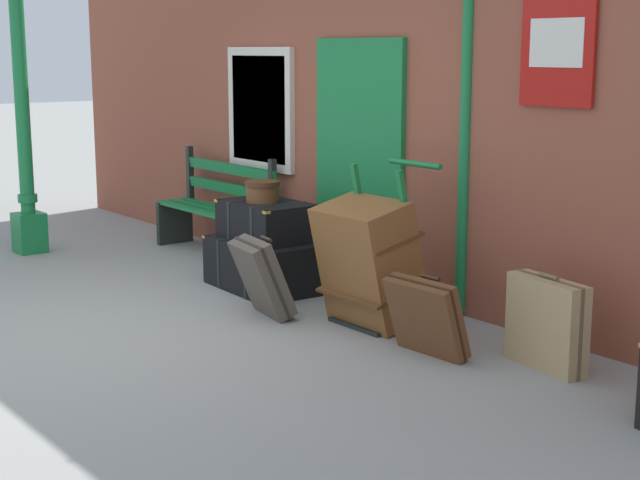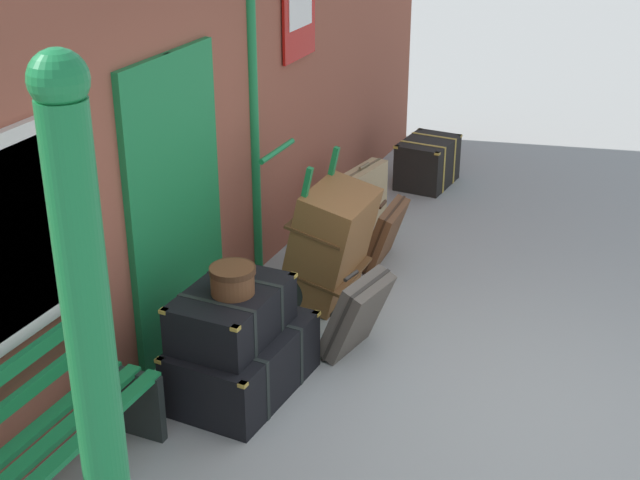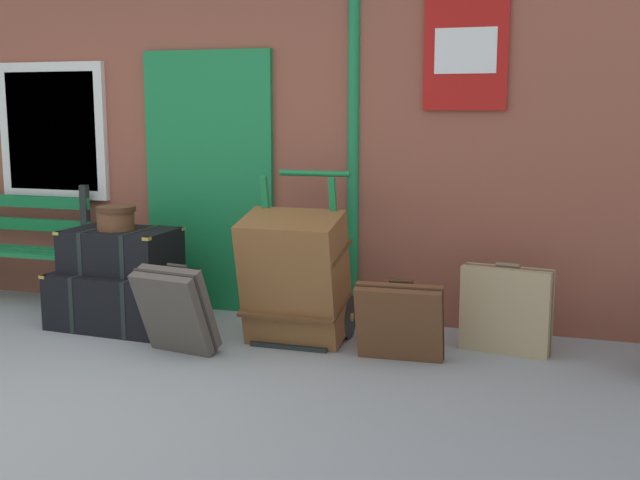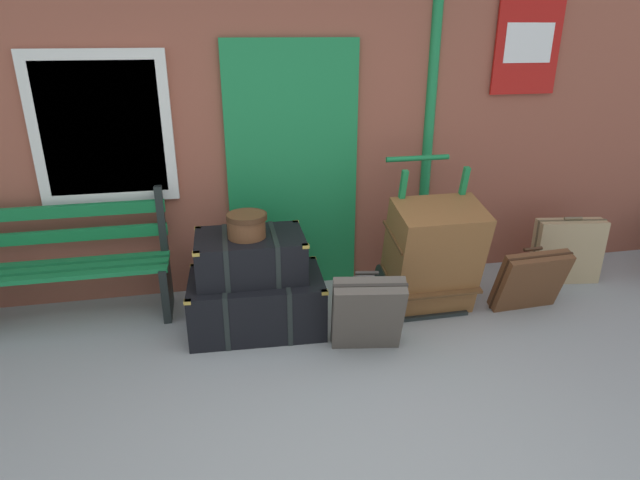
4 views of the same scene
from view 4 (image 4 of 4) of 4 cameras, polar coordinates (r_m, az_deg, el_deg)
brick_facade at (r=4.58m, az=-4.42°, el=14.57°), size 10.40×0.35×3.20m
platform_bench at (r=4.58m, az=-25.86°, el=-2.63°), size 1.60×0.43×1.01m
steamer_trunk_base at (r=4.14m, az=-6.79°, el=-6.60°), size 1.04×0.70×0.43m
steamer_trunk_middle at (r=4.02m, az=-7.46°, el=-1.65°), size 0.82×0.57×0.33m
round_hatbox at (r=3.90m, az=-7.89°, el=1.73°), size 0.29×0.29×0.18m
porters_trolley at (r=4.55m, az=10.88°, el=-3.27°), size 0.71×0.62×1.19m
large_brown_trunk at (r=4.32m, az=11.94°, el=-1.74°), size 0.70×0.62×0.96m
suitcase_caramel at (r=5.30m, az=24.95°, el=-1.07°), size 0.62×0.26×0.62m
suitcase_oxblood at (r=4.63m, az=21.59°, el=-4.08°), size 0.58×0.31×0.55m
suitcase_charcoal at (r=3.77m, az=5.08°, el=-7.87°), size 0.54×0.45×0.62m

